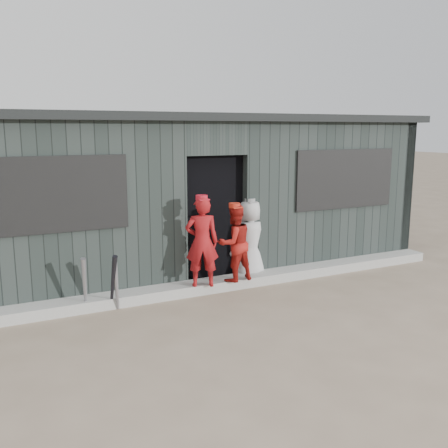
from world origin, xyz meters
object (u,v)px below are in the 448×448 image
player_red_left (202,242)px  player_grey_back (250,240)px  dugout (182,192)px  bat_right (113,283)px  player_red_right (234,243)px  bat_left (85,285)px  bat_mid (116,285)px

player_red_left → player_grey_back: (1.00, 0.41, -0.15)m
dugout → bat_right: bearing=-131.9°
player_red_right → dugout: size_ratio=0.14×
bat_right → player_red_right: player_red_right is taller
bat_right → player_red_left: 1.38m
bat_right → player_red_left: (1.32, 0.08, 0.40)m
bat_left → player_grey_back: 2.71m
bat_mid → player_red_left: 1.35m
bat_left → player_red_left: size_ratio=0.61×
player_red_left → player_grey_back: bearing=-137.9°
bat_mid → player_grey_back: (2.28, 0.50, 0.28)m
player_red_left → player_red_right: size_ratio=1.13×
bat_mid → bat_right: (-0.04, 0.00, 0.04)m
bat_right → player_red_left: size_ratio=0.65×
player_grey_back → dugout: size_ratio=0.16×
bat_left → player_grey_back: bearing=8.5°
dugout → bat_mid: bearing=-131.1°
player_grey_back → dugout: bearing=-71.9°
bat_left → bat_right: size_ratio=0.95×
bat_left → dugout: dugout is taller
bat_mid → player_red_right: player_red_right is taller
bat_left → bat_right: 0.36m
bat_mid → player_red_right: bearing=3.8°
bat_mid → bat_left: bearing=166.3°
player_red_left → player_grey_back: player_red_left is taller
bat_mid → player_grey_back: size_ratio=0.57×
bat_right → player_red_right: size_ratio=0.73×
bat_mid → dugout: (1.70, 1.94, 0.92)m
bat_left → dugout: bearing=41.5°
bat_mid → bat_right: 0.06m
bat_left → player_grey_back: size_ratio=0.62×
player_red_left → player_grey_back: size_ratio=1.00×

